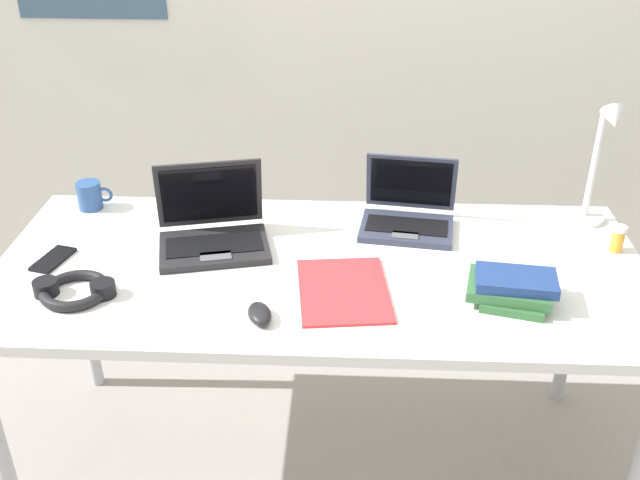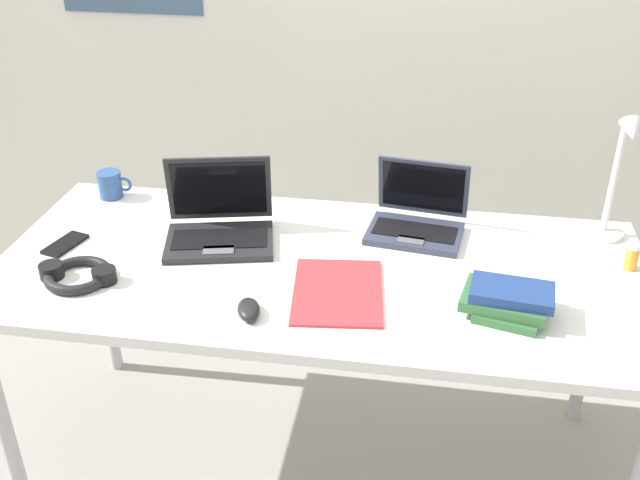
{
  "view_description": "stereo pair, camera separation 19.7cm",
  "coord_description": "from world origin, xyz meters",
  "px_view_note": "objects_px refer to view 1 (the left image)",
  "views": [
    {
      "loc": [
        0.08,
        -1.72,
        1.79
      ],
      "look_at": [
        0.0,
        0.0,
        0.82
      ],
      "focal_mm": 40.97,
      "sensor_mm": 36.0,
      "label": 1
    },
    {
      "loc": [
        0.28,
        -1.7,
        1.79
      ],
      "look_at": [
        0.0,
        0.0,
        0.82
      ],
      "focal_mm": 40.97,
      "sensor_mm": 36.0,
      "label": 2
    }
  ],
  "objects_px": {
    "desk_lamp": "(598,165)",
    "paper_folder_far_corner": "(344,290)",
    "headphones": "(75,290)",
    "laptop_by_keyboard": "(408,214)",
    "book_stack": "(513,288)",
    "computer_mouse": "(260,314)",
    "coffee_mug": "(90,195)",
    "cell_phone": "(53,259)",
    "laptop_center": "(213,231)",
    "pill_bottle": "(618,238)"
  },
  "relations": [
    {
      "from": "cell_phone",
      "to": "paper_folder_far_corner",
      "type": "relative_size",
      "value": 0.44
    },
    {
      "from": "headphones",
      "to": "pill_bottle",
      "type": "xyz_separation_m",
      "value": [
        1.46,
        0.3,
        0.03
      ]
    },
    {
      "from": "laptop_center",
      "to": "headphones",
      "type": "bearing_deg",
      "value": -138.39
    },
    {
      "from": "book_stack",
      "to": "paper_folder_far_corner",
      "type": "bearing_deg",
      "value": 177.35
    },
    {
      "from": "desk_lamp",
      "to": "book_stack",
      "type": "xyz_separation_m",
      "value": [
        -0.3,
        -0.42,
        -0.16
      ]
    },
    {
      "from": "laptop_center",
      "to": "cell_phone",
      "type": "xyz_separation_m",
      "value": [
        -0.43,
        -0.11,
        -0.04
      ]
    },
    {
      "from": "cell_phone",
      "to": "headphones",
      "type": "distance_m",
      "value": 0.2
    },
    {
      "from": "laptop_by_keyboard",
      "to": "headphones",
      "type": "bearing_deg",
      "value": -154.75
    },
    {
      "from": "laptop_center",
      "to": "computer_mouse",
      "type": "bearing_deg",
      "value": -63.98
    },
    {
      "from": "laptop_center",
      "to": "pill_bottle",
      "type": "xyz_separation_m",
      "value": [
        1.15,
        0.02,
        -0.01
      ]
    },
    {
      "from": "cell_phone",
      "to": "pill_bottle",
      "type": "height_order",
      "value": "pill_bottle"
    },
    {
      "from": "book_stack",
      "to": "laptop_by_keyboard",
      "type": "bearing_deg",
      "value": 122.06
    },
    {
      "from": "pill_bottle",
      "to": "laptop_by_keyboard",
      "type": "bearing_deg",
      "value": 168.54
    },
    {
      "from": "desk_lamp",
      "to": "computer_mouse",
      "type": "height_order",
      "value": "desk_lamp"
    },
    {
      "from": "laptop_center",
      "to": "paper_folder_far_corner",
      "type": "xyz_separation_m",
      "value": [
        0.38,
        -0.23,
        -0.04
      ]
    },
    {
      "from": "pill_bottle",
      "to": "paper_folder_far_corner",
      "type": "height_order",
      "value": "pill_bottle"
    },
    {
      "from": "computer_mouse",
      "to": "headphones",
      "type": "relative_size",
      "value": 0.45
    },
    {
      "from": "book_stack",
      "to": "computer_mouse",
      "type": "bearing_deg",
      "value": -169.77
    },
    {
      "from": "cell_phone",
      "to": "book_stack",
      "type": "distance_m",
      "value": 1.25
    },
    {
      "from": "laptop_center",
      "to": "laptop_by_keyboard",
      "type": "relative_size",
      "value": 1.18
    },
    {
      "from": "computer_mouse",
      "to": "headphones",
      "type": "xyz_separation_m",
      "value": [
        -0.49,
        0.09,
        -0.0
      ]
    },
    {
      "from": "headphones",
      "to": "book_stack",
      "type": "xyz_separation_m",
      "value": [
        1.12,
        0.03,
        0.02
      ]
    },
    {
      "from": "cell_phone",
      "to": "coffee_mug",
      "type": "relative_size",
      "value": 1.2
    },
    {
      "from": "laptop_by_keyboard",
      "to": "cell_phone",
      "type": "xyz_separation_m",
      "value": [
        -1.0,
        -0.25,
        -0.04
      ]
    },
    {
      "from": "book_stack",
      "to": "headphones",
      "type": "bearing_deg",
      "value": -178.59
    },
    {
      "from": "desk_lamp",
      "to": "book_stack",
      "type": "height_order",
      "value": "desk_lamp"
    },
    {
      "from": "desk_lamp",
      "to": "book_stack",
      "type": "relative_size",
      "value": 1.7
    },
    {
      "from": "desk_lamp",
      "to": "computer_mouse",
      "type": "relative_size",
      "value": 4.17
    },
    {
      "from": "desk_lamp",
      "to": "laptop_center",
      "type": "bearing_deg",
      "value": -171.05
    },
    {
      "from": "cell_phone",
      "to": "book_stack",
      "type": "xyz_separation_m",
      "value": [
        1.24,
        -0.14,
        0.03
      ]
    },
    {
      "from": "coffee_mug",
      "to": "cell_phone",
      "type": "bearing_deg",
      "value": -90.77
    },
    {
      "from": "desk_lamp",
      "to": "coffee_mug",
      "type": "relative_size",
      "value": 3.54
    },
    {
      "from": "headphones",
      "to": "laptop_by_keyboard",
      "type": "bearing_deg",
      "value": 25.25
    },
    {
      "from": "book_stack",
      "to": "desk_lamp",
      "type": "bearing_deg",
      "value": 54.37
    },
    {
      "from": "desk_lamp",
      "to": "cell_phone",
      "type": "distance_m",
      "value": 1.58
    },
    {
      "from": "book_stack",
      "to": "paper_folder_far_corner",
      "type": "xyz_separation_m",
      "value": [
        -0.43,
        0.02,
        -0.03
      ]
    },
    {
      "from": "pill_bottle",
      "to": "coffee_mug",
      "type": "height_order",
      "value": "coffee_mug"
    },
    {
      "from": "headphones",
      "to": "coffee_mug",
      "type": "bearing_deg",
      "value": 103.22
    },
    {
      "from": "computer_mouse",
      "to": "cell_phone",
      "type": "height_order",
      "value": "computer_mouse"
    },
    {
      "from": "computer_mouse",
      "to": "book_stack",
      "type": "distance_m",
      "value": 0.64
    },
    {
      "from": "desk_lamp",
      "to": "laptop_by_keyboard",
      "type": "height_order",
      "value": "desk_lamp"
    },
    {
      "from": "paper_folder_far_corner",
      "to": "coffee_mug",
      "type": "bearing_deg",
      "value": 151.2
    },
    {
      "from": "coffee_mug",
      "to": "laptop_center",
      "type": "bearing_deg",
      "value": -26.65
    },
    {
      "from": "paper_folder_far_corner",
      "to": "desk_lamp",
      "type": "bearing_deg",
      "value": 28.94
    },
    {
      "from": "pill_bottle",
      "to": "book_stack",
      "type": "bearing_deg",
      "value": -142.09
    },
    {
      "from": "laptop_by_keyboard",
      "to": "cell_phone",
      "type": "distance_m",
      "value": 1.03
    },
    {
      "from": "computer_mouse",
      "to": "book_stack",
      "type": "xyz_separation_m",
      "value": [
        0.63,
        0.11,
        0.02
      ]
    },
    {
      "from": "desk_lamp",
      "to": "paper_folder_far_corner",
      "type": "xyz_separation_m",
      "value": [
        -0.73,
        -0.41,
        -0.19
      ]
    },
    {
      "from": "coffee_mug",
      "to": "computer_mouse",
      "type": "bearing_deg",
      "value": -43.69
    },
    {
      "from": "laptop_center",
      "to": "coffee_mug",
      "type": "distance_m",
      "value": 0.48
    }
  ]
}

